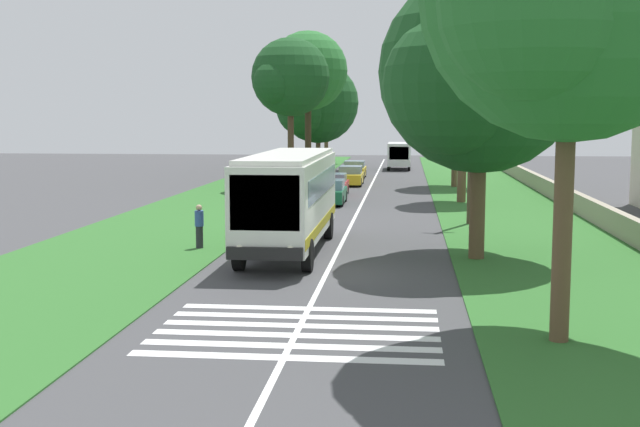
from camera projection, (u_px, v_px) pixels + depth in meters
name	position (u px, v px, depth m)	size (l,w,h in m)	color
ground	(327.00, 272.00, 27.17)	(160.00, 160.00, 0.00)	#424244
grass_verge_left	(198.00, 214.00, 42.83)	(120.00, 8.00, 0.04)	#2D6628
grass_verge_right	(519.00, 218.00, 41.14)	(120.00, 8.00, 0.04)	#2D6628
centre_line	(355.00, 217.00, 41.99)	(110.00, 0.16, 0.01)	silver
coach_bus	(290.00, 195.00, 30.98)	(11.16, 2.62, 3.73)	silver
zebra_crossing	(298.00, 330.00, 19.82)	(4.95, 6.80, 0.01)	silver
trailing_car_0	(330.00, 193.00, 47.98)	(4.30, 1.78, 1.43)	#145933
trailing_car_1	(333.00, 185.00, 52.97)	(4.30, 1.78, 1.43)	#B21E1E
trailing_car_2	(351.00, 176.00, 60.81)	(4.30, 1.78, 1.43)	gold
trailing_car_3	(355.00, 170.00, 67.66)	(4.30, 1.78, 1.43)	gold
trailing_minibus_0	(399.00, 153.00, 78.30)	(6.00, 2.14, 2.53)	silver
roadside_tree_left_0	(316.00, 105.00, 76.81)	(8.78, 7.56, 10.05)	brown
roadside_tree_left_1	(305.00, 73.00, 66.17)	(7.85, 6.51, 11.86)	#3D2D1E
roadside_tree_left_2	(289.00, 79.00, 56.76)	(6.30, 5.41, 10.42)	#4C3826
roadside_tree_left_3	(325.00, 95.00, 87.74)	(6.99, 5.69, 10.21)	brown
roadside_tree_right_0	(461.00, 78.00, 48.01)	(5.91, 4.81, 9.85)	brown
roadside_tree_right_2	(454.00, 85.00, 58.56)	(6.74, 5.48, 10.16)	brown
roadside_tree_right_3	(475.00, 77.00, 28.89)	(8.50, 7.15, 10.21)	brown
utility_pole	(471.00, 130.00, 38.47)	(0.24, 1.40, 8.58)	#473828
roadside_wall	(569.00, 198.00, 45.66)	(70.00, 0.40, 1.04)	#9E937F
pedestrian	(199.00, 226.00, 31.77)	(0.34, 0.34, 1.69)	#26262D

